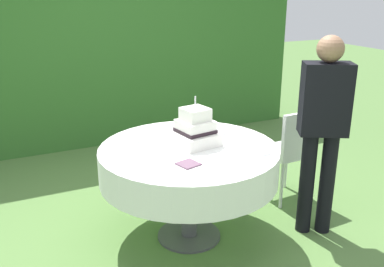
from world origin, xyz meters
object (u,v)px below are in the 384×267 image
(cake_table, at_px, (189,163))
(napkin_stack, at_px, (188,164))
(wedding_cake, at_px, (195,130))
(serving_plate_left, at_px, (261,153))
(garden_chair, at_px, (292,147))
(standing_person, at_px, (323,124))
(serving_plate_far, at_px, (139,140))
(serving_plate_near, at_px, (217,133))

(cake_table, height_order, napkin_stack, napkin_stack)
(wedding_cake, xyz_separation_m, napkin_stack, (-0.22, -0.35, -0.11))
(wedding_cake, bearing_deg, serving_plate_left, -47.82)
(serving_plate_left, height_order, garden_chair, garden_chair)
(cake_table, xyz_separation_m, serving_plate_left, (0.42, -0.34, 0.13))
(serving_plate_left, bearing_deg, standing_person, -1.77)
(cake_table, height_order, serving_plate_left, serving_plate_left)
(serving_plate_far, relative_size, serving_plate_left, 0.84)
(cake_table, height_order, garden_chair, garden_chair)
(napkin_stack, xyz_separation_m, garden_chair, (1.26, 0.47, -0.24))
(serving_plate_near, height_order, napkin_stack, serving_plate_near)
(serving_plate_far, xyz_separation_m, serving_plate_left, (0.71, -0.65, 0.00))
(serving_plate_far, relative_size, napkin_stack, 0.79)
(wedding_cake, bearing_deg, napkin_stack, -122.55)
(serving_plate_far, xyz_separation_m, napkin_stack, (0.14, -0.61, -0.00))
(cake_table, height_order, serving_plate_near, serving_plate_near)
(serving_plate_near, distance_m, serving_plate_far, 0.65)
(serving_plate_far, height_order, standing_person, standing_person)
(serving_plate_near, bearing_deg, napkin_stack, -134.69)
(cake_table, distance_m, serving_plate_near, 0.43)
(wedding_cake, relative_size, napkin_stack, 2.83)
(standing_person, bearing_deg, serving_plate_far, 152.20)
(wedding_cake, distance_m, serving_plate_far, 0.46)
(cake_table, distance_m, serving_plate_far, 0.44)
(serving_plate_near, bearing_deg, serving_plate_left, -82.32)
(serving_plate_far, bearing_deg, cake_table, -46.95)
(cake_table, bearing_deg, wedding_cake, 30.56)
(serving_plate_near, height_order, standing_person, standing_person)
(cake_table, bearing_deg, garden_chair, 8.44)
(cake_table, bearing_deg, standing_person, -20.11)
(serving_plate_far, bearing_deg, napkin_stack, -76.65)
(wedding_cake, relative_size, serving_plate_near, 2.61)
(wedding_cake, height_order, napkin_stack, wedding_cake)
(serving_plate_left, bearing_deg, napkin_stack, 176.14)
(serving_plate_near, xyz_separation_m, standing_person, (0.62, -0.56, 0.15))
(wedding_cake, xyz_separation_m, serving_plate_left, (0.35, -0.38, -0.11))
(serving_plate_near, bearing_deg, garden_chair, -2.67)
(serving_plate_far, height_order, napkin_stack, serving_plate_far)
(cake_table, distance_m, standing_person, 1.07)
(serving_plate_left, height_order, napkin_stack, serving_plate_left)
(serving_plate_far, relative_size, garden_chair, 0.12)
(napkin_stack, height_order, garden_chair, garden_chair)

